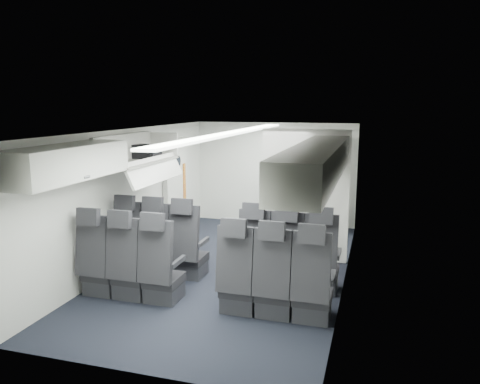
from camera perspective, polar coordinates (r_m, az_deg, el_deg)
The scene contains 13 objects.
cabin_shell at distance 7.08m, azimuth -0.92°, elevation -0.78°, with size 3.41×6.01×2.16m.
seat_row_front at distance 6.77m, azimuth -2.26°, elevation -7.64°, with size 3.33×0.56×1.24m.
seat_row_mid at distance 5.97m, azimuth -5.07°, elevation -10.22°, with size 3.33×0.56×1.24m.
overhead_bin_left_rear at distance 5.82m, azimuth -20.38°, elevation 3.39°, with size 0.53×1.80×0.40m.
overhead_bin_left_front_open at distance 7.32m, azimuth -12.41°, elevation 4.21°, with size 0.64×1.70×0.72m.
overhead_bin_right_rear at distance 4.71m, azimuth 8.09°, elevation 2.40°, with size 0.53×1.80×0.40m.
overhead_bin_right_front at distance 6.44m, azimuth 10.40°, elevation 4.53°, with size 0.53×1.70×0.40m.
bulkhead_partition at distance 7.64m, azimuth 7.93°, elevation -0.40°, with size 1.40×0.15×2.13m.
galley_unit at distance 9.54m, azimuth 9.46°, elevation 1.00°, with size 0.85×0.52×1.90m.
boarding_door at distance 9.11m, azimuth -7.86°, elevation 0.62°, with size 0.12×1.27×1.86m.
flight_attendant at distance 8.68m, azimuth 5.15°, elevation -0.32°, with size 0.64×0.42×1.76m, color black.
carry_on_bag at distance 7.57m, azimuth -11.38°, elevation 4.74°, with size 0.42×0.29×0.25m, color black.
papers at distance 8.56m, azimuth 6.35°, elevation 0.79°, with size 0.19×0.02×0.13m, color white.
Camera 1 is at (2.07, -6.62, 2.53)m, focal length 35.00 mm.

